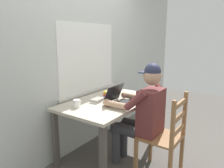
# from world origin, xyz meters

# --- Properties ---
(ground_plane) EXTENTS (8.00, 8.00, 0.00)m
(ground_plane) POSITION_xyz_m (0.00, 0.00, 0.00)
(ground_plane) COLOR #56514C
(back_wall) EXTENTS (6.00, 0.08, 2.60)m
(back_wall) POSITION_xyz_m (0.00, 0.47, 1.30)
(back_wall) COLOR beige
(back_wall) RESTS_ON ground
(desk) EXTENTS (1.26, 0.79, 0.73)m
(desk) POSITION_xyz_m (0.00, 0.00, 0.63)
(desk) COLOR #BCB29E
(desk) RESTS_ON ground
(seated_person) EXTENTS (0.50, 0.60, 1.25)m
(seated_person) POSITION_xyz_m (-0.01, -0.47, 0.69)
(seated_person) COLOR brown
(seated_person) RESTS_ON ground
(wooden_chair) EXTENTS (0.42, 0.42, 0.94)m
(wooden_chair) POSITION_xyz_m (-0.01, -0.75, 0.46)
(wooden_chair) COLOR olive
(wooden_chair) RESTS_ON ground
(laptop) EXTENTS (0.33, 0.32, 0.22)m
(laptop) POSITION_xyz_m (-0.02, -0.18, 0.79)
(laptop) COLOR black
(laptop) RESTS_ON desk
(computer_mouse) EXTENTS (0.06, 0.10, 0.03)m
(computer_mouse) POSITION_xyz_m (0.21, -0.21, 0.75)
(computer_mouse) COLOR black
(computer_mouse) RESTS_ON desk
(coffee_mug_white) EXTENTS (0.11, 0.07, 0.09)m
(coffee_mug_white) POSITION_xyz_m (-0.42, 0.14, 0.78)
(coffee_mug_white) COLOR white
(coffee_mug_white) RESTS_ON desk
(coffee_mug_dark) EXTENTS (0.12, 0.08, 0.09)m
(coffee_mug_dark) POSITION_xyz_m (0.32, 0.08, 0.78)
(coffee_mug_dark) COLOR black
(coffee_mug_dark) RESTS_ON desk
(book_stack_main) EXTENTS (0.19, 0.17, 0.09)m
(book_stack_main) POSITION_xyz_m (0.13, 0.05, 0.78)
(book_stack_main) COLOR #2D5B9E
(book_stack_main) RESTS_ON desk
(book_stack_side) EXTENTS (0.20, 0.13, 0.04)m
(book_stack_side) POSITION_xyz_m (-0.12, 0.09, 0.75)
(book_stack_side) COLOR white
(book_stack_side) RESTS_ON desk
(paper_pile_near_laptop) EXTENTS (0.29, 0.23, 0.01)m
(paper_pile_near_laptop) POSITION_xyz_m (0.03, -0.27, 0.74)
(paper_pile_near_laptop) COLOR white
(paper_pile_near_laptop) RESTS_ON desk
(paper_pile_back_corner) EXTENTS (0.20, 0.15, 0.01)m
(paper_pile_back_corner) POSITION_xyz_m (0.38, -0.21, 0.74)
(paper_pile_back_corner) COLOR white
(paper_pile_back_corner) RESTS_ON desk
(landscape_photo_print) EXTENTS (0.13, 0.09, 0.00)m
(landscape_photo_print) POSITION_xyz_m (0.35, -0.13, 0.74)
(landscape_photo_print) COLOR teal
(landscape_photo_print) RESTS_ON desk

